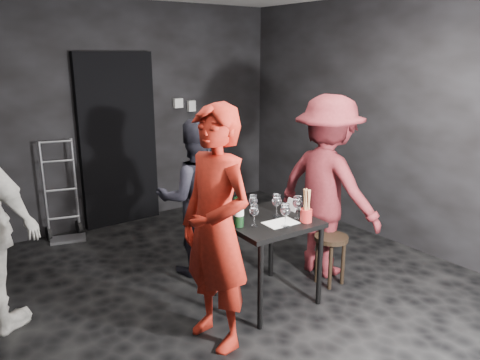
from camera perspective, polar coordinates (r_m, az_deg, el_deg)
floor at (r=4.21m, az=-0.73°, el=-14.47°), size 4.50×5.00×0.02m
wall_back at (r=5.92m, az=-15.06°, el=7.61°), size 4.50×0.04×2.70m
wall_right at (r=5.34m, az=19.45°, el=6.46°), size 0.04×5.00×2.70m
doorway at (r=5.91m, az=-14.64°, el=4.68°), size 0.95×0.10×2.10m
wallbox_upper at (r=6.22m, az=-7.57°, el=9.28°), size 0.12×0.06×0.12m
wallbox_lower at (r=6.32m, az=-5.95°, el=8.97°), size 0.10×0.06×0.14m
hand_truck at (r=5.78m, az=-20.61°, el=-4.67°), size 0.39×0.33×1.15m
tasting_table at (r=3.96m, az=3.29°, el=-6.06°), size 0.72×0.72×0.75m
stool at (r=4.42m, az=11.01°, el=-8.02°), size 0.31×0.31×0.47m
server_red at (r=3.27m, az=-2.99°, el=-3.33°), size 0.58×0.81×2.10m
woman_black at (r=4.47m, az=-5.48°, el=-2.11°), size 0.84×0.65×1.52m
man_maroon at (r=4.46m, az=10.70°, el=0.79°), size 0.75×1.35×1.99m
tasting_mat at (r=3.83m, az=4.99°, el=-5.23°), size 0.28×0.19×0.00m
wine_glass_a at (r=3.72m, az=1.74°, el=-4.22°), size 0.08×0.08×0.20m
wine_glass_b at (r=3.85m, az=0.09°, el=-3.39°), size 0.09×0.09×0.22m
wine_glass_c at (r=3.97m, az=1.61°, el=-2.93°), size 0.09×0.09×0.20m
wine_glass_d at (r=3.72m, az=5.55°, el=-4.14°), size 0.11×0.11×0.21m
wine_glass_e at (r=3.91m, az=7.01°, el=-3.21°), size 0.10×0.10×0.22m
wine_glass_f at (r=3.94m, az=4.49°, el=-2.98°), size 0.10×0.10×0.22m
wine_bottle at (r=3.71m, az=-0.15°, el=-3.79°), size 0.08×0.08×0.33m
breadstick_cup at (r=3.84m, az=8.11°, el=-3.15°), size 0.10×0.10×0.30m
reserved_card at (r=4.12m, az=6.36°, el=-3.02°), size 0.09×0.14×0.10m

